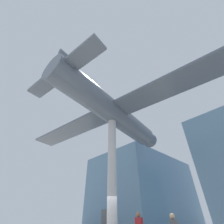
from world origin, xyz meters
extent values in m
cube|color=slate|center=(-7.83, 13.68, 4.53)|extent=(9.84, 14.34, 9.06)
cube|color=#51565B|center=(-7.83, 13.68, 9.36)|extent=(0.36, 13.62, 0.60)
cube|color=#51565B|center=(-7.83, 6.45, 1.15)|extent=(1.80, 0.12, 2.30)
cylinder|color=#B7B7BC|center=(0.00, 0.00, 3.88)|extent=(0.59, 0.59, 7.76)
cylinder|color=#4C5666|center=(0.00, 0.00, 8.70)|extent=(3.78, 11.82, 1.87)
cube|color=#4C5666|center=(0.00, 0.00, 8.70)|extent=(20.28, 5.41, 0.18)
cube|color=#4C5666|center=(0.85, -5.06, 8.84)|extent=(6.54, 2.06, 0.18)
cube|color=#4C5666|center=(0.85, -5.06, 9.76)|extent=(0.36, 1.11, 1.76)
cone|color=#4C5666|center=(-1.07, 6.39, 8.70)|extent=(1.78, 1.54, 1.59)
sphere|color=black|center=(-1.21, 7.21, 8.70)|extent=(0.44, 0.44, 0.44)
cube|color=maroon|center=(0.83, 1.30, 1.16)|extent=(0.44, 0.30, 0.65)
sphere|color=brown|center=(0.83, 1.30, 1.62)|extent=(0.26, 0.26, 0.26)
sphere|color=tan|center=(2.71, 1.71, 1.53)|extent=(0.25, 0.25, 0.25)
camera|label=1|loc=(7.47, -6.92, 1.43)|focal=24.00mm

